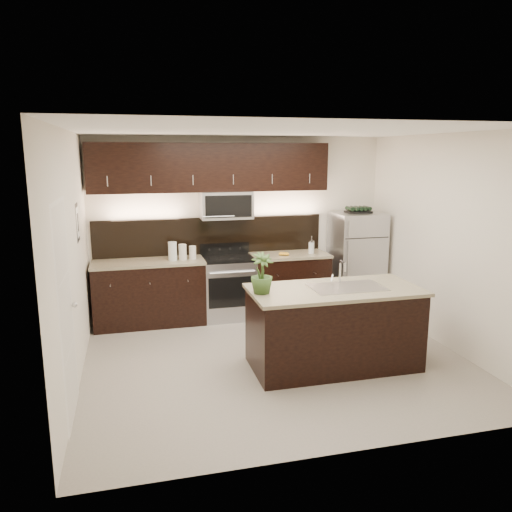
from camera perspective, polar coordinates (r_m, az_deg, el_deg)
The scene contains 12 objects.
ground at distance 6.19m, azimuth 2.25°, elevation -11.68°, with size 4.50×4.50×0.00m, color gray.
room_walls at distance 5.67m, azimuth 1.42°, elevation 3.98°, with size 4.52×4.02×2.71m.
counter_run at distance 7.50m, azimuth -4.72°, elevation -3.69°, with size 3.51×0.65×0.94m.
upper_fixtures at distance 7.39m, azimuth -4.93°, elevation 9.21°, with size 3.49×0.40×1.66m.
island at distance 5.92m, azimuth 8.86°, elevation -8.04°, with size 1.96×0.96×0.94m.
sink_faucet at distance 5.84m, azimuth 10.32°, elevation -3.38°, with size 0.84×0.50×0.28m.
refrigerator at distance 8.04m, azimuth 11.38°, elevation -0.62°, with size 0.74×0.67×1.54m, color #B2B2B7.
wine_rack at distance 7.91m, azimuth 11.62°, elevation 5.17°, with size 0.38×0.24×0.09m.
plant at distance 5.46m, azimuth 0.66°, elevation -1.98°, with size 0.25×0.25×0.45m, color #2F4C1E.
canisters at distance 7.27m, azimuth -8.66°, elevation 0.49°, with size 0.40×0.15×0.27m.
french_press at distance 7.70m, azimuth 6.35°, elevation 1.03°, with size 0.09×0.09×0.26m.
bananas at distance 7.53m, azimuth 2.89°, elevation 0.28°, with size 0.16×0.13×0.05m, color gold.
Camera 1 is at (-1.62, -5.45, 2.46)m, focal length 35.00 mm.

